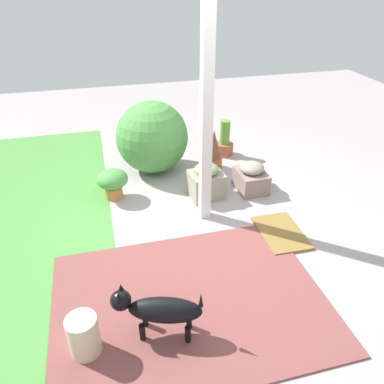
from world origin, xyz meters
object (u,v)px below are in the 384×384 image
Objects in this scene: stone_planter_nearest at (251,177)px; stone_planter_near at (206,182)px; dog at (159,309)px; porch_pillar at (206,122)px; doormat at (281,233)px; terracotta_pot_spiky at (214,150)px; round_shrub at (152,137)px; ceramic_urn at (84,336)px; terracotta_pot_broad at (113,181)px; terracotta_pot_tall at (224,143)px.

stone_planter_near reaches higher than stone_planter_nearest.
dog is (-1.95, 0.96, 0.07)m from stone_planter_near.
porch_pillar is 1.48m from doormat.
terracotta_pot_spiky is at bearing -22.17° from porch_pillar.
doormat is (-1.70, -0.26, -0.27)m from terracotta_pot_spiky.
round_shrub reaches higher than terracotta_pot_spiky.
round_shrub is 2.75× the size of ceramic_urn.
terracotta_pot_spiky is 1.74m from doormat.
terracotta_pot_spiky is 3.28m from ceramic_urn.
terracotta_pot_spiky is at bearing -72.80° from terracotta_pot_broad.
doormat is at bearing 178.95° from terracotta_pot_tall.
stone_planter_nearest is at bearing -60.77° from porch_pillar.
stone_planter_nearest is 2.93m from ceramic_urn.
terracotta_pot_tall is (1.11, -0.01, 0.02)m from stone_planter_nearest.
stone_planter_near is at bearing 91.06° from stone_planter_nearest.
stone_planter_near is 1.17× the size of terracotta_pot_broad.
terracotta_pot_spiky is at bearing 8.82° from doormat.
stone_planter_near is 1.18m from terracotta_pot_broad.
round_shrub is 2.24m from doormat.
dog is (-2.67, 1.28, 0.01)m from terracotta_pot_spiky.
round_shrub reaches higher than dog.
porch_pillar is at bearing 119.23° from stone_planter_nearest.
dog is at bearing 141.11° from stone_planter_nearest.
stone_planter_nearest is 0.62m from stone_planter_near.
porch_pillar is 3.29× the size of dog.
round_shrub is at bearing 78.06° from terracotta_pot_spiky.
doormat is at bearing -149.31° from round_shrub.
terracotta_pot_broad is at bearing 135.60° from round_shrub.
dog is at bearing -87.84° from ceramic_urn.
dog is (-2.22, -0.19, 0.05)m from terracotta_pot_broad.
porch_pillar is 1.53m from round_shrub.
stone_planter_near is at bearing -149.65° from round_shrub.
round_shrub is (1.32, 0.39, -0.68)m from porch_pillar.
stone_planter_near is 1.15m from doormat.
round_shrub is at bearing 30.69° from doormat.
round_shrub is 0.90m from terracotta_pot_spiky.
stone_planter_near is 1.09m from round_shrub.
stone_planter_nearest is at bearing -38.89° from dog.
porch_pillar is 2.32m from ceramic_urn.
porch_pillar reaches higher than round_shrub.
terracotta_pot_tall is at bearing -26.54° from porch_pillar.
dog is (-2.85, 0.43, -0.22)m from round_shrub.
porch_pillar is 1.06m from stone_planter_near.
dog reaches higher than doormat.
dog is at bearing 153.71° from stone_planter_near.
porch_pillar is 6.02× the size of terracotta_pot_broad.
round_shrub is at bearing -19.45° from ceramic_urn.
terracotta_pot_tall is at bearing -35.07° from ceramic_urn.
stone_planter_nearest is at bearing -157.49° from terracotta_pot_spiky.
terracotta_pot_broad is at bearing 115.61° from terracotta_pot_tall.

